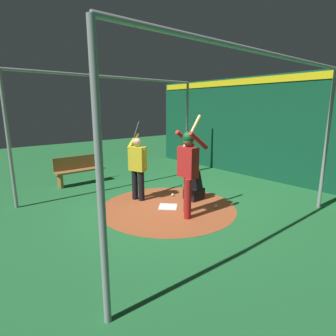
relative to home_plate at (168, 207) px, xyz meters
name	(u,v)px	position (x,y,z in m)	size (l,w,h in m)	color
ground_plane	(168,207)	(0.00, 0.00, -0.01)	(25.98, 25.98, 0.00)	#216633
dirt_circle	(168,207)	(0.00, 0.00, -0.01)	(3.18, 3.18, 0.01)	#9E4C28
home_plate	(168,207)	(0.00, 0.00, 0.00)	(0.42, 0.42, 0.01)	white
batter	(188,165)	(-0.03, 0.63, 1.10)	(0.68, 0.49, 2.15)	maroon
catcher	(193,185)	(-0.83, -0.02, 0.38)	(0.58, 0.40, 0.99)	black
visitor	(138,165)	(0.23, -0.91, 0.90)	(0.53, 0.59, 1.96)	black
back_wall	(268,128)	(-4.13, 0.00, 1.64)	(0.22, 9.98, 3.28)	#0F472D
cage_frame	(168,113)	(0.00, 0.00, 2.17)	(5.58, 4.61, 3.14)	gray
bench	(80,170)	(0.77, -3.31, 0.42)	(1.49, 0.36, 0.85)	olive
baseball_0	(216,206)	(-0.84, 0.75, 0.03)	(0.07, 0.07, 0.07)	white
baseball_1	(173,195)	(-0.60, -0.54, 0.03)	(0.07, 0.07, 0.07)	white
baseball_2	(193,197)	(-0.89, -0.05, 0.03)	(0.07, 0.07, 0.07)	white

